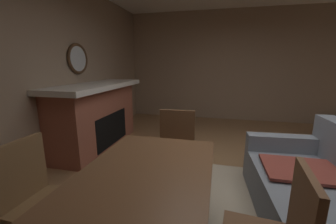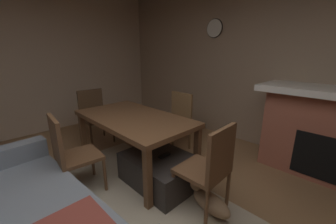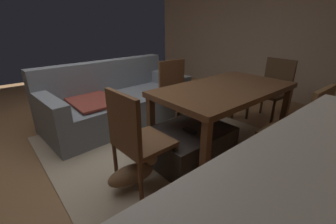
{
  "view_description": "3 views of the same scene",
  "coord_description": "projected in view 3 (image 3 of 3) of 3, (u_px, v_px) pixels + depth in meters",
  "views": [
    {
      "loc": [
        2.33,
        -0.41,
        1.49
      ],
      "look_at": [
        0.23,
        -0.92,
        0.99
      ],
      "focal_mm": 22.64,
      "sensor_mm": 36.0,
      "label": 1
    },
    {
      "loc": [
        -1.01,
        0.6,
        1.56
      ],
      "look_at": [
        0.23,
        -0.62,
        1.05
      ],
      "focal_mm": 21.75,
      "sensor_mm": 36.0,
      "label": 2
    },
    {
      "loc": [
        -0.93,
        -2.34,
        1.42
      ],
      "look_at": [
        0.1,
        -1.13,
        0.78
      ],
      "focal_mm": 23.65,
      "sensor_mm": 36.0,
      "label": 3
    }
  ],
  "objects": [
    {
      "name": "dining_chair_west",
      "position": [
        136.0,
        137.0,
        1.88
      ],
      "size": [
        0.46,
        0.46,
        0.93
      ],
      "color": "brown",
      "rests_on": "ground"
    },
    {
      "name": "dining_chair_north",
      "position": [
        176.0,
        89.0,
        3.23
      ],
      "size": [
        0.48,
        0.48,
        0.93
      ],
      "color": "brown",
      "rests_on": "ground"
    },
    {
      "name": "small_dog",
      "position": [
        134.0,
        172.0,
        2.02
      ],
      "size": [
        0.5,
        0.23,
        0.26
      ],
      "color": "#8C6B4C",
      "rests_on": "ground"
    },
    {
      "name": "dining_chair_south",
      "position": [
        301.0,
        129.0,
        2.02
      ],
      "size": [
        0.44,
        0.44,
        0.93
      ],
      "color": "brown",
      "rests_on": "ground"
    },
    {
      "name": "dining_table",
      "position": [
        225.0,
        93.0,
        2.57
      ],
      "size": [
        1.68,
        0.92,
        0.74
      ],
      "color": "brown",
      "rests_on": "ground"
    },
    {
      "name": "tv_remote",
      "position": [
        190.0,
        130.0,
        2.32
      ],
      "size": [
        0.05,
        0.16,
        0.02
      ],
      "primitive_type": "cube",
      "rotation": [
        0.0,
        0.0,
        0.03
      ],
      "color": "black",
      "rests_on": "ottoman_coffee_table"
    },
    {
      "name": "dining_chair_east",
      "position": [
        273.0,
        87.0,
        3.36
      ],
      "size": [
        0.46,
        0.46,
        0.93
      ],
      "color": "#513823",
      "rests_on": "ground"
    },
    {
      "name": "floor",
      "position": [
        103.0,
        146.0,
        2.75
      ],
      "size": [
        8.69,
        8.69,
        0.0
      ],
      "primitive_type": "plane",
      "color": "olive"
    },
    {
      "name": "wall_right_window_side",
      "position": [
        266.0,
        24.0,
        4.39
      ],
      "size": [
        0.12,
        6.19,
        2.83
      ],
      "primitive_type": "cube",
      "color": "#C4AA91",
      "rests_on": "ground"
    },
    {
      "name": "area_rug",
      "position": [
        152.0,
        135.0,
        3.0
      ],
      "size": [
        2.6,
        2.0,
        0.01
      ],
      "primitive_type": "cube",
      "color": "tan",
      "rests_on": "ground"
    },
    {
      "name": "couch",
      "position": [
        117.0,
        102.0,
        3.38
      ],
      "size": [
        2.2,
        1.13,
        0.88
      ],
      "color": "slate",
      "rests_on": "ground"
    },
    {
      "name": "ottoman_coffee_table",
      "position": [
        189.0,
        144.0,
        2.44
      ],
      "size": [
        0.88,
        0.66,
        0.36
      ],
      "primitive_type": "cube",
      "color": "#2D2826",
      "rests_on": "ground"
    },
    {
      "name": "potted_plant",
      "position": [
        163.0,
        72.0,
        5.35
      ],
      "size": [
        0.38,
        0.38,
        0.57
      ],
      "color": "#474C51",
      "rests_on": "ground"
    }
  ]
}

